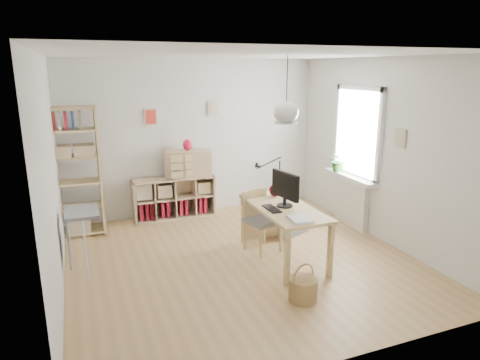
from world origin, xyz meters
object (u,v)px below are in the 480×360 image
object	(u,v)px
cube_shelf	(172,200)
drawer_chest	(188,163)
tall_bookshelf	(73,167)
chair	(260,217)
storage_chest	(286,219)
desk	(283,213)
monitor	(285,187)

from	to	relation	value
cube_shelf	drawer_chest	bearing A→B (deg)	-7.93
tall_bookshelf	chair	xyz separation A→B (m)	(2.42, -1.56, -0.59)
storage_chest	drawer_chest	bearing A→B (deg)	111.12
cube_shelf	chair	world-z (taller)	chair
chair	desk	bearing A→B (deg)	-81.71
tall_bookshelf	chair	distance (m)	2.94
cube_shelf	storage_chest	xyz separation A→B (m)	(1.53, -1.35, -0.10)
tall_bookshelf	monitor	xyz separation A→B (m)	(2.61, -1.94, -0.08)
tall_bookshelf	monitor	world-z (taller)	tall_bookshelf
tall_bookshelf	cube_shelf	bearing A→B (deg)	10.19
drawer_chest	storage_chest	bearing A→B (deg)	-33.16
tall_bookshelf	chair	world-z (taller)	tall_bookshelf
cube_shelf	storage_chest	size ratio (longest dim) A/B	1.71
desk	monitor	bearing A→B (deg)	20.16
storage_chest	monitor	world-z (taller)	monitor
desk	chair	distance (m)	0.45
cube_shelf	monitor	world-z (taller)	monitor
tall_bookshelf	storage_chest	xyz separation A→B (m)	(3.09, -1.07, -0.89)
cube_shelf	desk	bearing A→B (deg)	-65.39
desk	cube_shelf	xyz separation A→B (m)	(-1.02, 2.23, -0.36)
chair	storage_chest	size ratio (longest dim) A/B	1.06
monitor	cube_shelf	bearing A→B (deg)	105.79
chair	storage_chest	xyz separation A→B (m)	(0.67, 0.49, -0.30)
cube_shelf	chair	bearing A→B (deg)	-65.11
desk	monitor	world-z (taller)	monitor
monitor	tall_bookshelf	bearing A→B (deg)	134.00
chair	drawer_chest	bearing A→B (deg)	92.31
cube_shelf	tall_bookshelf	size ratio (longest dim) A/B	0.70
storage_chest	monitor	xyz separation A→B (m)	(-0.49, -0.88, 0.81)
cube_shelf	tall_bookshelf	distance (m)	1.77
chair	drawer_chest	xyz separation A→B (m)	(-0.56, 1.80, 0.45)
desk	monitor	distance (m)	0.36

